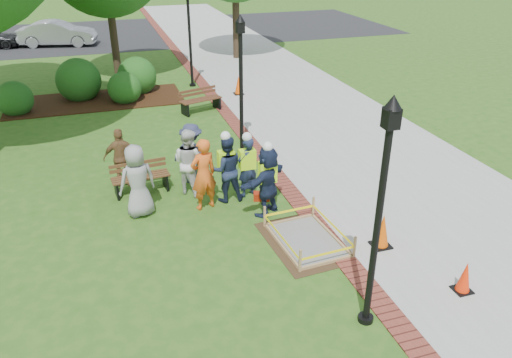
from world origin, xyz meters
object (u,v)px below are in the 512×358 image
object	(u,v)px
hivis_worker_b	(247,165)
hivis_worker_c	(226,167)
hivis_worker_a	(267,179)
cone_front	(465,278)
wet_concrete_pad	(307,233)
bench_near	(141,183)
lamp_near	(380,202)

from	to	relation	value
hivis_worker_b	hivis_worker_c	world-z (taller)	hivis_worker_c
hivis_worker_a	hivis_worker_b	bearing A→B (deg)	100.55
cone_front	hivis_worker_b	bearing A→B (deg)	119.28
wet_concrete_pad	bench_near	xyz separation A→B (m)	(-3.32, 3.59, 0.03)
bench_near	hivis_worker_a	xyz separation A→B (m)	(2.88, -2.08, 0.69)
cone_front	hivis_worker_c	xyz separation A→B (m)	(-3.45, 5.02, 0.62)
hivis_worker_b	hivis_worker_c	distance (m)	0.60
hivis_worker_a	hivis_worker_c	size ratio (longest dim) A/B	1.00
lamp_near	hivis_worker_a	distance (m)	4.50
bench_near	hivis_worker_a	world-z (taller)	hivis_worker_a
hivis_worker_a	hivis_worker_c	distance (m)	1.24
bench_near	cone_front	xyz separation A→B (m)	(5.54, -6.14, 0.07)
wet_concrete_pad	hivis_worker_c	size ratio (longest dim) A/B	1.25
wet_concrete_pad	hivis_worker_c	xyz separation A→B (m)	(-1.23, 2.47, 0.72)
wet_concrete_pad	hivis_worker_a	distance (m)	1.73
lamp_near	wet_concrete_pad	bearing A→B (deg)	90.24
hivis_worker_a	hivis_worker_c	bearing A→B (deg)	129.08
cone_front	hivis_worker_c	distance (m)	6.13
lamp_near	hivis_worker_b	xyz separation A→B (m)	(-0.65, 5.26, -1.58)
lamp_near	hivis_worker_c	distance (m)	5.53
hivis_worker_a	hivis_worker_b	world-z (taller)	hivis_worker_a
cone_front	hivis_worker_a	world-z (taller)	hivis_worker_a
bench_near	lamp_near	distance (m)	7.46
wet_concrete_pad	hivis_worker_b	xyz separation A→B (m)	(-0.64, 2.56, 0.66)
bench_near	hivis_worker_b	size ratio (longest dim) A/B	0.87
bench_near	hivis_worker_c	distance (m)	2.47
bench_near	hivis_worker_a	distance (m)	3.62
hivis_worker_c	hivis_worker_a	bearing A→B (deg)	-50.92
wet_concrete_pad	bench_near	size ratio (longest dim) A/B	1.55
bench_near	hivis_worker_a	bearing A→B (deg)	-35.92
wet_concrete_pad	cone_front	size ratio (longest dim) A/B	3.50
lamp_near	hivis_worker_a	world-z (taller)	lamp_near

